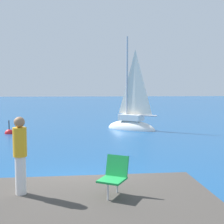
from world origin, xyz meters
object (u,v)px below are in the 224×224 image
object	(u,v)px
sailboat_near	(131,124)
marker_buoy	(9,134)
person_standing	(20,153)
beach_chair	(114,174)

from	to	relation	value
sailboat_near	marker_buoy	xyz separation A→B (m)	(-8.05, -1.24, -0.38)
person_standing	beach_chair	bearing A→B (deg)	77.29
sailboat_near	person_standing	xyz separation A→B (m)	(-4.52, -14.72, 1.27)
person_standing	marker_buoy	size ratio (longest dim) A/B	1.43
person_standing	sailboat_near	bearing A→B (deg)	156.45
beach_chair	marker_buoy	size ratio (longest dim) A/B	0.71
sailboat_near	beach_chair	distance (m)	15.18
person_standing	marker_buoy	bearing A→B (deg)	-171.82
marker_buoy	beach_chair	bearing A→B (deg)	-68.24
sailboat_near	beach_chair	bearing A→B (deg)	118.74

